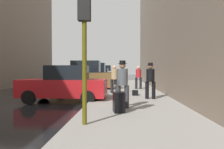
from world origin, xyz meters
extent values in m
cube|color=gray|center=(6.00, 0.00, 0.07)|extent=(4.00, 40.00, 0.15)
cube|color=#B2191E|center=(2.60, 1.24, 0.69)|extent=(4.24, 1.93, 0.84)
cube|color=black|center=(2.80, 1.23, 1.44)|extent=(1.92, 1.60, 0.70)
cylinder|color=black|center=(1.25, 2.18, 0.32)|extent=(0.64, 0.23, 0.64)
cylinder|color=black|center=(1.22, 0.34, 0.32)|extent=(0.64, 0.23, 0.64)
cylinder|color=black|center=(3.98, 2.13, 0.32)|extent=(0.64, 0.23, 0.64)
cylinder|color=black|center=(3.95, 0.29, 0.32)|extent=(0.64, 0.23, 0.64)
cube|color=brown|center=(2.60, 6.94, 0.82)|extent=(4.62, 1.89, 1.10)
cube|color=black|center=(2.80, 6.94, 1.80)|extent=(2.09, 1.59, 0.90)
cylinder|color=black|center=(1.09, 7.84, 0.32)|extent=(0.64, 0.23, 0.64)
cylinder|color=black|center=(1.12, 6.00, 0.32)|extent=(0.64, 0.23, 0.64)
cylinder|color=black|center=(4.08, 7.87, 0.32)|extent=(0.64, 0.23, 0.64)
cylinder|color=black|center=(4.11, 6.03, 0.32)|extent=(0.64, 0.23, 0.64)
cube|color=black|center=(2.60, 12.19, 0.82)|extent=(4.61, 1.85, 1.10)
cube|color=black|center=(2.80, 12.19, 1.80)|extent=(2.07, 1.57, 0.90)
cylinder|color=black|center=(1.11, 13.12, 0.32)|extent=(0.64, 0.22, 0.64)
cylinder|color=black|center=(1.10, 11.28, 0.32)|extent=(0.64, 0.22, 0.64)
cylinder|color=black|center=(4.10, 13.11, 0.32)|extent=(0.64, 0.22, 0.64)
cylinder|color=black|center=(4.09, 11.27, 0.32)|extent=(0.64, 0.22, 0.64)
cube|color=navy|center=(2.60, 18.47, 0.69)|extent=(4.25, 1.96, 0.84)
cube|color=black|center=(2.80, 18.47, 1.44)|extent=(1.93, 1.62, 0.70)
cylinder|color=black|center=(1.26, 19.43, 0.32)|extent=(0.65, 0.24, 0.64)
cylinder|color=black|center=(1.21, 17.59, 0.32)|extent=(0.65, 0.24, 0.64)
cylinder|color=black|center=(3.99, 19.35, 0.32)|extent=(0.65, 0.24, 0.64)
cylinder|color=black|center=(3.94, 17.51, 0.32)|extent=(0.65, 0.24, 0.64)
cube|color=silver|center=(2.60, 24.58, 0.82)|extent=(4.60, 1.85, 1.10)
cube|color=black|center=(2.80, 24.58, 1.80)|extent=(2.07, 1.57, 0.90)
cylinder|color=black|center=(1.10, 25.49, 0.32)|extent=(0.64, 0.22, 0.64)
cylinder|color=black|center=(1.11, 23.65, 0.32)|extent=(0.64, 0.22, 0.64)
cylinder|color=black|center=(4.09, 25.50, 0.32)|extent=(0.64, 0.22, 0.64)
cylinder|color=black|center=(4.10, 23.66, 0.32)|extent=(0.64, 0.22, 0.64)
cylinder|color=red|center=(4.45, 4.41, 0.43)|extent=(0.22, 0.22, 0.55)
sphere|color=red|center=(4.45, 4.41, 0.76)|extent=(0.20, 0.20, 0.20)
cylinder|color=red|center=(4.29, 4.41, 0.45)|extent=(0.10, 0.09, 0.09)
cylinder|color=red|center=(4.61, 4.41, 0.45)|extent=(0.10, 0.09, 0.09)
cylinder|color=#514C0F|center=(4.50, -3.81, 1.95)|extent=(0.12, 0.12, 3.60)
cube|color=black|center=(4.50, -3.81, 3.30)|extent=(0.32, 0.24, 0.90)
sphere|color=yellow|center=(4.50, -3.68, 3.30)|extent=(0.14, 0.14, 0.14)
sphere|color=green|center=(4.50, -3.68, 3.02)|extent=(0.14, 0.14, 0.14)
cylinder|color=#333338|center=(5.35, -1.25, 0.57)|extent=(0.22, 0.22, 0.85)
cylinder|color=#333338|center=(5.66, -1.32, 0.57)|extent=(0.22, 0.22, 0.85)
cylinder|color=#4C5156|center=(5.50, -1.29, 1.31)|extent=(0.48, 0.48, 0.62)
sphere|color=#997051|center=(5.50, -1.29, 1.74)|extent=(0.24, 0.24, 0.24)
cylinder|color=black|center=(5.50, -1.29, 1.81)|extent=(0.34, 0.34, 0.02)
cylinder|color=black|center=(5.50, -1.29, 1.87)|extent=(0.23, 0.23, 0.11)
cylinder|color=black|center=(6.59, 6.91, 0.57)|extent=(0.20, 0.20, 0.85)
cylinder|color=black|center=(6.90, 6.86, 0.57)|extent=(0.20, 0.20, 0.85)
cylinder|color=#A51E23|center=(6.75, 6.89, 1.31)|extent=(0.45, 0.45, 0.62)
sphere|color=tan|center=(6.75, 6.89, 1.74)|extent=(0.24, 0.24, 0.24)
cylinder|color=black|center=(5.20, 3.81, 0.57)|extent=(0.22, 0.22, 0.85)
cylinder|color=black|center=(4.89, 3.90, 0.57)|extent=(0.22, 0.22, 0.85)
cylinder|color=tan|center=(5.04, 3.85, 1.31)|extent=(0.49, 0.49, 0.62)
sphere|color=tan|center=(5.04, 3.85, 1.74)|extent=(0.24, 0.24, 0.24)
cylinder|color=black|center=(7.05, 1.29, 0.57)|extent=(0.21, 0.21, 0.85)
cylinder|color=black|center=(6.73, 1.35, 0.57)|extent=(0.21, 0.21, 0.85)
cylinder|color=black|center=(6.89, 1.32, 1.31)|extent=(0.47, 0.47, 0.62)
sphere|color=#997051|center=(6.89, 1.32, 1.74)|extent=(0.24, 0.24, 0.24)
cylinder|color=black|center=(6.89, 1.32, 1.81)|extent=(0.34, 0.34, 0.02)
cylinder|color=black|center=(6.89, 1.32, 1.87)|extent=(0.23, 0.23, 0.11)
cube|color=black|center=(5.38, -2.08, 0.49)|extent=(0.44, 0.61, 0.68)
cylinder|color=#333333|center=(5.38, -2.08, 1.01)|extent=(0.02, 0.02, 0.36)
cube|color=black|center=(6.23, 2.77, 0.29)|extent=(0.32, 0.44, 0.28)
camera|label=1|loc=(5.46, -9.45, 1.59)|focal=35.00mm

